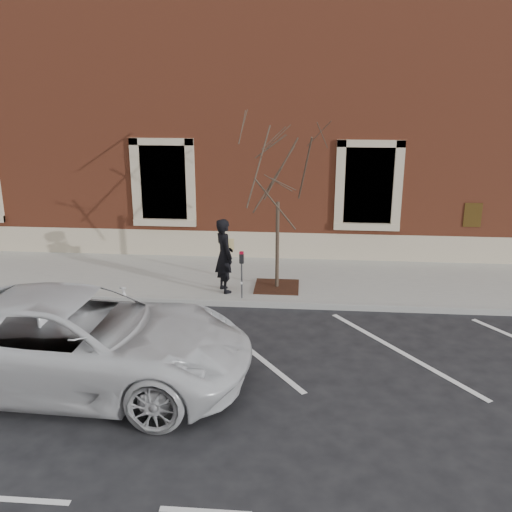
# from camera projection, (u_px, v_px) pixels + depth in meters

# --- Properties ---
(ground) EXTENTS (120.00, 120.00, 0.00)m
(ground) POSITION_uv_depth(u_px,v_px,m) (254.00, 306.00, 13.99)
(ground) COLOR #28282B
(ground) RESTS_ON ground
(sidewalk_near) EXTENTS (40.00, 3.50, 0.15)m
(sidewalk_near) POSITION_uv_depth(u_px,v_px,m) (260.00, 279.00, 15.63)
(sidewalk_near) COLOR #A9A99F
(sidewalk_near) RESTS_ON ground
(curb_near) EXTENTS (40.00, 0.12, 0.15)m
(curb_near) POSITION_uv_depth(u_px,v_px,m) (254.00, 304.00, 13.92)
(curb_near) COLOR #9E9E99
(curb_near) RESTS_ON ground
(parking_stripes) EXTENTS (28.00, 4.40, 0.01)m
(parking_stripes) POSITION_uv_depth(u_px,v_px,m) (245.00, 346.00, 11.90)
(parking_stripes) COLOR silver
(parking_stripes) RESTS_ON ground
(building_civic) EXTENTS (40.00, 8.62, 8.00)m
(building_civic) POSITION_uv_depth(u_px,v_px,m) (273.00, 118.00, 20.17)
(building_civic) COLOR brown
(building_civic) RESTS_ON ground
(man) EXTENTS (0.73, 0.82, 1.89)m
(man) POSITION_uv_depth(u_px,v_px,m) (224.00, 256.00, 14.29)
(man) COLOR black
(man) RESTS_ON sidewalk_near
(parking_meter) EXTENTS (0.11, 0.08, 1.20)m
(parking_meter) POSITION_uv_depth(u_px,v_px,m) (242.00, 266.00, 13.84)
(parking_meter) COLOR #595B60
(parking_meter) RESTS_ON sidewalk_near
(tree_grate) EXTENTS (1.14, 1.14, 0.03)m
(tree_grate) POSITION_uv_depth(u_px,v_px,m) (277.00, 287.00, 14.82)
(tree_grate) COLOR #3B1E12
(tree_grate) RESTS_ON sidewalk_near
(sapling) EXTENTS (2.46, 2.46, 4.11)m
(sapling) POSITION_uv_depth(u_px,v_px,m) (278.00, 177.00, 13.97)
(sapling) COLOR #433528
(sapling) RESTS_ON sidewalk_near
(white_truck) EXTENTS (6.34, 3.08, 1.74)m
(white_truck) POSITION_uv_depth(u_px,v_px,m) (77.00, 340.00, 10.17)
(white_truck) COLOR silver
(white_truck) RESTS_ON ground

